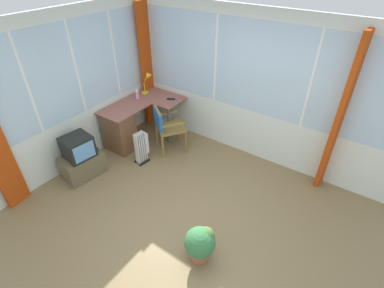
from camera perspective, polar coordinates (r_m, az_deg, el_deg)
The scene contains 13 objects.
ground at distance 4.22m, azimuth -1.27°, elevation -15.56°, with size 4.99×5.75×0.06m, color olive.
north_window_panel at distance 4.95m, azimuth -24.91°, elevation 8.22°, with size 3.99×0.07×2.51m.
east_window_panel at distance 4.89m, azimuth 12.79°, elevation 10.29°, with size 0.07×4.75×2.51m.
curtain_corner at distance 5.95m, azimuth -8.78°, elevation 14.81°, with size 0.33×0.07×2.41m, color #B43E0E.
curtain_east_far at distance 4.58m, azimuth 27.29°, elevation 4.63°, with size 0.33×0.07×2.41m, color #B43E0E.
desk at distance 5.49m, azimuth -13.54°, elevation 3.24°, with size 1.44×0.99×0.77m.
desk_lamp at distance 5.80m, azimuth -8.64°, elevation 12.55°, with size 0.24×0.21×0.41m.
tv_remote at distance 5.56m, azimuth -4.18°, elevation 8.86°, with size 0.04×0.15×0.02m, color black.
spray_bottle at distance 5.63m, azimuth -10.81°, elevation 9.72°, with size 0.06×0.06×0.22m.
wooden_armchair at distance 5.19m, azimuth -5.53°, elevation 4.00°, with size 0.67×0.67×0.87m.
tv_on_stand at distance 5.06m, azimuth -21.09°, elevation -2.69°, with size 0.69×0.52×0.75m.
space_heater at distance 5.09m, azimuth -9.90°, elevation -0.57°, with size 0.28×0.20×0.60m.
potted_plant at distance 3.65m, azimuth 1.70°, elevation -18.95°, with size 0.38×0.38×0.49m.
Camera 1 is at (-2.14, -1.60, 3.24)m, focal length 26.96 mm.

